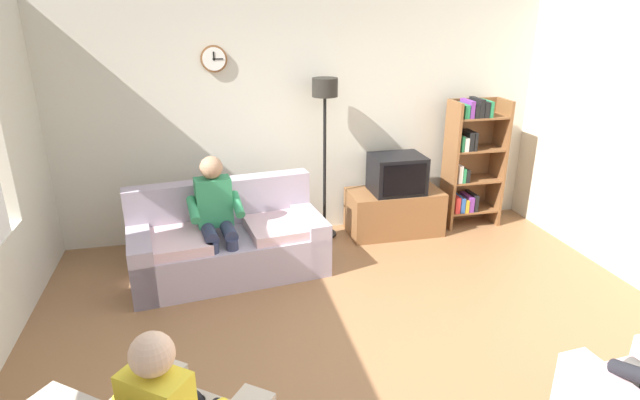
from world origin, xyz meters
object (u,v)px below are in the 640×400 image
object	(u,v)px
couch	(228,244)
person_on_couch	(216,213)
tv	(397,174)
floor_lamp	(325,115)
bookshelf	(470,160)
tv_stand	(394,212)

from	to	relation	value
couch	person_on_couch	xyz separation A→B (m)	(-0.10, -0.11, 0.39)
tv	person_on_couch	world-z (taller)	person_on_couch
floor_lamp	person_on_couch	distance (m)	1.66
tv	floor_lamp	distance (m)	1.10
couch	floor_lamp	bearing A→B (deg)	29.54
couch	floor_lamp	world-z (taller)	floor_lamp
couch	tv	xyz separation A→B (m)	(2.00, 0.54, 0.43)
tv	person_on_couch	size ratio (longest dim) A/B	0.48
floor_lamp	bookshelf	bearing A→B (deg)	-0.97
tv_stand	tv	world-z (taller)	tv
tv_stand	floor_lamp	bearing A→B (deg)	173.24
couch	bookshelf	bearing A→B (deg)	11.95
couch	tv_stand	bearing A→B (deg)	15.67
tv	floor_lamp	world-z (taller)	floor_lamp
couch	tv_stand	world-z (taller)	couch
tv	person_on_couch	bearing A→B (deg)	-162.87
floor_lamp	tv_stand	bearing A→B (deg)	-6.76
couch	bookshelf	size ratio (longest dim) A/B	1.26
bookshelf	person_on_couch	size ratio (longest dim) A/B	1.27
bookshelf	floor_lamp	distance (m)	1.91
person_on_couch	tv	bearing A→B (deg)	17.13
tv	bookshelf	xyz separation A→B (m)	(0.97, 0.09, 0.08)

